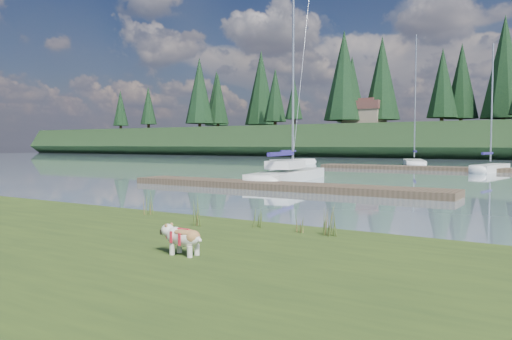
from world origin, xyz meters
The scene contains 22 objects.
ground centered at (0.00, 30.00, 0.00)m, with size 200.00×200.00×0.00m, color #829AAB.
bank centered at (0.00, -6.00, 0.17)m, with size 60.00×9.00×0.35m, color #334919.
ridge centered at (0.00, 73.00, 2.50)m, with size 200.00×20.00×5.00m, color #1C3118.
bulldog centered at (2.38, -5.03, 0.64)m, with size 0.76×0.34×0.46m.
sailboat_main centered at (-6.15, 14.56, 0.42)m, with size 3.64×9.97×13.97m.
dock_near centered at (-4.00, 9.00, 0.15)m, with size 16.00×2.00×0.30m, color #4C3D2C.
dock_far centered at (2.00, 30.00, 0.15)m, with size 26.00×2.20×0.30m, color #4C3D2C.
sailboat_bg_0 centered at (-15.84, 33.60, 0.33)m, with size 2.37×6.60×9.57m.
sailboat_bg_1 centered at (-5.34, 37.91, 0.33)m, with size 4.18×8.51×12.50m.
sailboat_bg_2 centered at (2.54, 30.18, 0.33)m, with size 2.27×6.36×9.58m.
weed_0 centered at (0.83, -2.76, 0.61)m, with size 0.17×0.14×0.63m.
weed_1 centered at (2.02, -2.22, 0.54)m, with size 0.17×0.14×0.46m.
weed_2 centered at (3.59, -2.25, 0.59)m, with size 0.17×0.14×0.56m.
weed_3 centered at (-1.26, -2.10, 0.62)m, with size 0.17×0.14×0.64m.
weed_4 centered at (3.02, -2.30, 0.53)m, with size 0.17×0.14×0.42m.
weed_5 centered at (3.75, -2.28, 0.63)m, with size 0.17×0.14×0.66m.
mud_lip centered at (0.00, -1.60, 0.07)m, with size 60.00×0.50×0.14m, color #33281C.
conifer_0 centered at (-55.00, 67.00, 12.64)m, with size 5.72×5.72×14.15m.
conifer_1 centered at (-40.00, 71.00, 11.28)m, with size 4.40×4.40×11.30m.
conifer_2 centered at (-25.00, 68.00, 13.54)m, with size 6.60×6.60×16.05m.
conifer_3 centered at (-10.00, 72.00, 11.74)m, with size 4.84×4.84×12.25m.
house_0 centered at (-22.00, 70.00, 7.31)m, with size 6.30×5.30×4.65m.
Camera 1 is at (7.47, -10.95, 2.09)m, focal length 35.00 mm.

